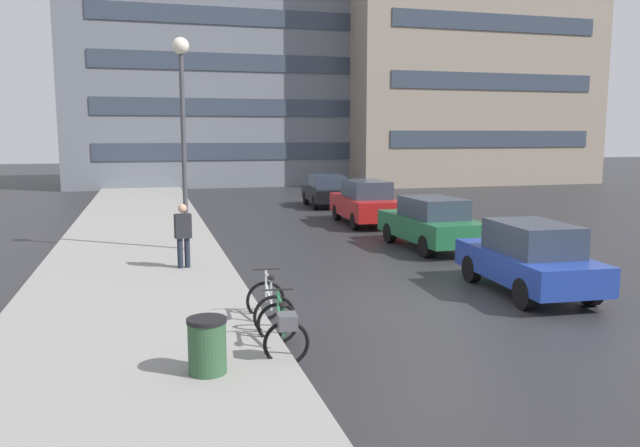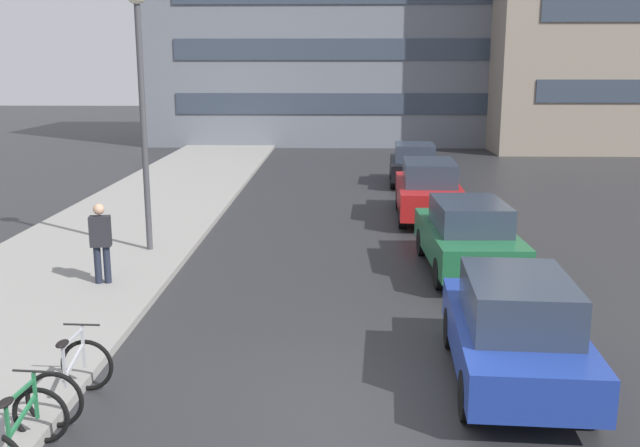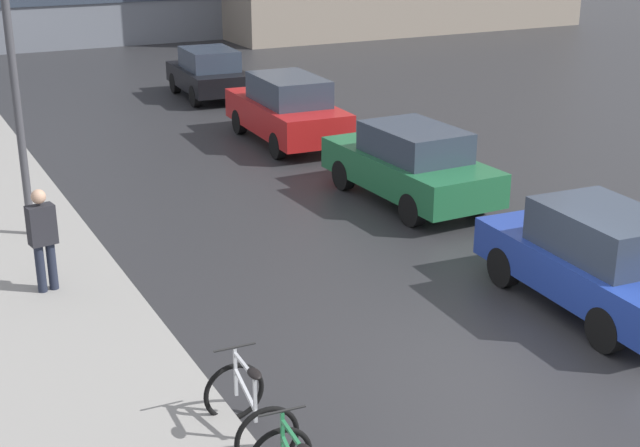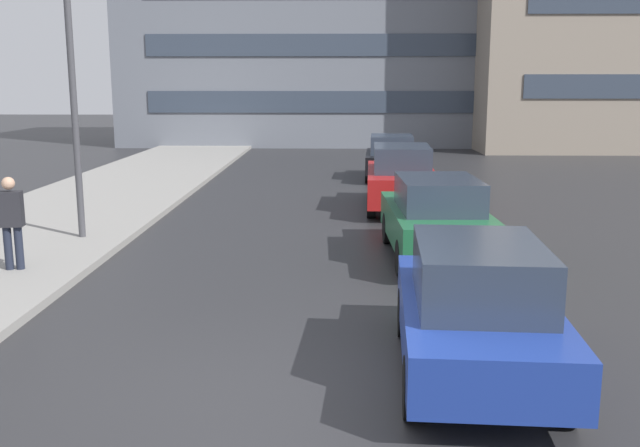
% 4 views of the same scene
% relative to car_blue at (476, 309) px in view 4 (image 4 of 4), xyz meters
% --- Properties ---
extents(ground_plane, '(140.00, 140.00, 0.00)m').
position_rel_car_blue_xyz_m(ground_plane, '(-2.37, -0.61, -0.80)').
color(ground_plane, '#28282B').
extents(sidewalk_kerb, '(4.80, 60.00, 0.14)m').
position_rel_car_blue_xyz_m(sidewalk_kerb, '(-8.37, 9.39, -0.73)').
color(sidewalk_kerb, gray).
rests_on(sidewalk_kerb, ground).
extents(car_blue, '(1.93, 3.97, 1.59)m').
position_rel_car_blue_xyz_m(car_blue, '(0.00, 0.00, 0.00)').
color(car_blue, navy).
rests_on(car_blue, ground).
extents(car_green, '(1.85, 4.23, 1.58)m').
position_rel_car_blue_xyz_m(car_green, '(0.32, 5.59, 0.00)').
color(car_green, '#1E6038').
rests_on(car_green, ground).
extents(car_red, '(1.97, 4.47, 1.72)m').
position_rel_car_blue_xyz_m(car_red, '(0.13, 11.05, 0.06)').
color(car_red, '#AD1919').
rests_on(car_red, ground).
extents(car_black, '(1.98, 3.80, 1.54)m').
position_rel_car_blue_xyz_m(car_black, '(0.35, 17.24, -0.02)').
color(car_black, black).
rests_on(car_black, ground).
extents(pedestrian, '(0.43, 0.30, 1.76)m').
position_rel_car_blue_xyz_m(pedestrian, '(-7.19, 4.09, 0.20)').
color(pedestrian, '#1E2333').
rests_on(pedestrian, ground).
extents(streetlamp, '(0.48, 0.48, 6.19)m').
position_rel_car_blue_xyz_m(streetlamp, '(-6.96, 6.78, 3.60)').
color(streetlamp, '#424247').
rests_on(streetlamp, ground).
extents(building_facade_main, '(20.71, 9.49, 13.25)m').
position_rel_car_blue_xyz_m(building_facade_main, '(-2.76, 33.80, 5.83)').
color(building_facade_main, slate).
rests_on(building_facade_main, ground).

